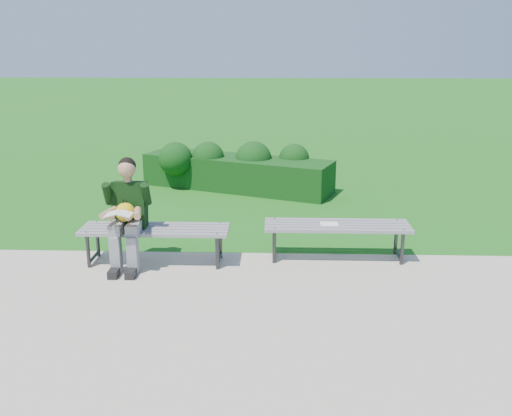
{
  "coord_description": "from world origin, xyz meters",
  "views": [
    {
      "loc": [
        0.63,
        -6.92,
        2.62
      ],
      "look_at": [
        0.4,
        -0.21,
        0.69
      ],
      "focal_mm": 40.0,
      "sensor_mm": 36.0,
      "label": 1
    }
  ],
  "objects_px": {
    "paper_sheet": "(329,224)",
    "bench_left": "(155,232)",
    "hedge": "(235,168)",
    "seated_boy": "(127,210)",
    "bench_right": "(337,228)"
  },
  "relations": [
    {
      "from": "hedge",
      "to": "bench_right",
      "type": "relative_size",
      "value": 2.03
    },
    {
      "from": "seated_boy",
      "to": "paper_sheet",
      "type": "bearing_deg",
      "value": 7.49
    },
    {
      "from": "hedge",
      "to": "bench_left",
      "type": "distance_m",
      "value": 3.92
    },
    {
      "from": "paper_sheet",
      "to": "bench_left",
      "type": "bearing_deg",
      "value": -173.93
    },
    {
      "from": "bench_right",
      "to": "paper_sheet",
      "type": "xyz_separation_m",
      "value": [
        -0.1,
        0.0,
        0.06
      ]
    },
    {
      "from": "bench_right",
      "to": "seated_boy",
      "type": "relative_size",
      "value": 1.37
    },
    {
      "from": "paper_sheet",
      "to": "hedge",
      "type": "bearing_deg",
      "value": 111.61
    },
    {
      "from": "seated_boy",
      "to": "bench_left",
      "type": "bearing_deg",
      "value": 17.25
    },
    {
      "from": "hedge",
      "to": "bench_left",
      "type": "bearing_deg",
      "value": -100.34
    },
    {
      "from": "bench_right",
      "to": "paper_sheet",
      "type": "relative_size",
      "value": 8.03
    },
    {
      "from": "hedge",
      "to": "paper_sheet",
      "type": "bearing_deg",
      "value": -68.39
    },
    {
      "from": "hedge",
      "to": "bench_left",
      "type": "xyz_separation_m",
      "value": [
        -0.7,
        -3.85,
        0.02
      ]
    },
    {
      "from": "bench_left",
      "to": "seated_boy",
      "type": "distance_m",
      "value": 0.43
    },
    {
      "from": "bench_left",
      "to": "bench_right",
      "type": "bearing_deg",
      "value": 5.8
    },
    {
      "from": "bench_left",
      "to": "hedge",
      "type": "bearing_deg",
      "value": 79.66
    }
  ]
}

